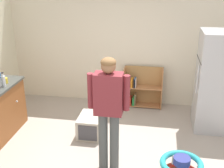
{
  "coord_description": "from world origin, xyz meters",
  "views": [
    {
      "loc": [
        0.54,
        -3.6,
        2.72
      ],
      "look_at": [
        -0.13,
        0.4,
        1.14
      ],
      "focal_mm": 47.11,
      "sensor_mm": 36.0,
      "label": 1
    }
  ],
  "objects": [
    {
      "name": "back_wall",
      "position": [
        0.0,
        2.33,
        1.35
      ],
      "size": [
        5.2,
        0.06,
        2.7
      ],
      "primitive_type": "cube",
      "color": "silver",
      "rests_on": "ground"
    },
    {
      "name": "pet_carrier",
      "position": [
        -0.56,
        0.8,
        0.18
      ],
      "size": [
        0.42,
        0.55,
        0.36
      ],
      "color": "beige",
      "rests_on": "ground"
    },
    {
      "name": "baby_walker",
      "position": [
        0.94,
        -0.11,
        0.16
      ],
      "size": [
        0.6,
        0.6,
        0.32
      ],
      "color": "red",
      "rests_on": "ground"
    },
    {
      "name": "ground_plane",
      "position": [
        0.0,
        0.0,
        0.0
      ],
      "size": [
        12.0,
        12.0,
        0.0
      ],
      "primitive_type": "plane",
      "color": "#ADA095",
      "rests_on": "ground"
    },
    {
      "name": "refrigerator",
      "position": [
        1.57,
        1.43,
        0.89
      ],
      "size": [
        0.73,
        0.68,
        1.78
      ],
      "color": "#B7BABF",
      "rests_on": "ground"
    },
    {
      "name": "bookshelf",
      "position": [
        0.2,
        2.15,
        0.37
      ],
      "size": [
        0.8,
        0.28,
        0.85
      ],
      "color": "#B97B4D",
      "rests_on": "ground"
    },
    {
      "name": "clear_bottle",
      "position": [
        -1.99,
        0.6,
        1.0
      ],
      "size": [
        0.07,
        0.07,
        0.25
      ],
      "color": "silver",
      "rests_on": "kitchen_counter"
    },
    {
      "name": "standing_person",
      "position": [
        -0.09,
        -0.09,
        1.01
      ],
      "size": [
        0.57,
        0.22,
        1.69
      ],
      "color": "#515758",
      "rests_on": "ground"
    },
    {
      "name": "yellow_cup",
      "position": [
        -2.04,
        0.75,
        0.95
      ],
      "size": [
        0.08,
        0.08,
        0.09
      ],
      "primitive_type": "cylinder",
      "color": "yellow",
      "rests_on": "kitchen_counter"
    }
  ]
}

